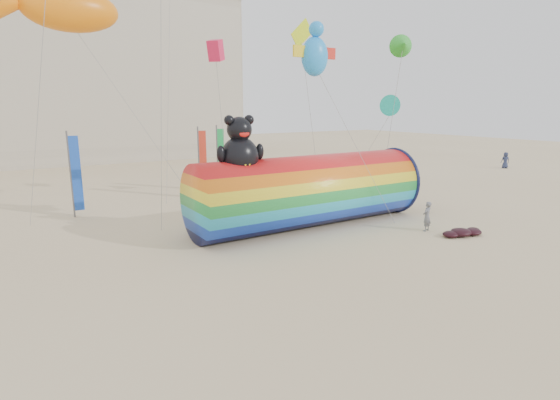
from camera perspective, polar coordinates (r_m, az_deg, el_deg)
ground at (r=19.11m, az=1.15°, el=-8.03°), size 160.00×160.00×0.00m
windsock_assembly at (r=24.36m, az=3.83°, el=1.45°), size 13.62×4.15×6.28m
kite_handler at (r=24.71m, az=18.64°, el=-2.05°), size 0.66×0.51×1.61m
fabric_bundle at (r=24.69m, az=22.75°, el=-3.90°), size 2.62×1.35×0.41m
festival_banners at (r=31.55m, az=-13.86°, el=4.59°), size 11.43×2.98×5.20m
flying_kites at (r=24.38m, az=-14.43°, el=21.47°), size 27.42×12.00×10.32m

